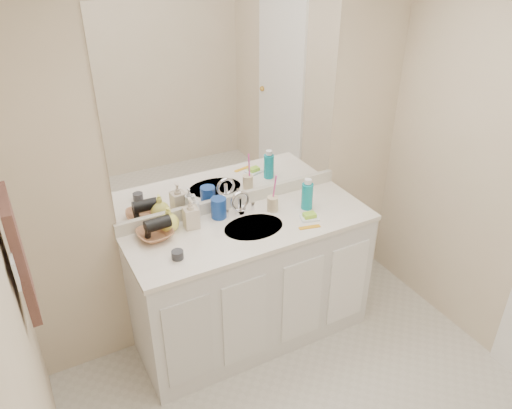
% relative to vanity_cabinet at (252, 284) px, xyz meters
% --- Properties ---
extents(wall_back, '(2.60, 0.02, 2.40)m').
position_rel_vanity_cabinet_xyz_m(wall_back, '(0.00, 0.28, 0.77)').
color(wall_back, beige).
rests_on(wall_back, floor).
extents(wall_left, '(0.02, 2.60, 2.40)m').
position_rel_vanity_cabinet_xyz_m(wall_left, '(-1.30, -1.02, 0.77)').
color(wall_left, beige).
rests_on(wall_left, floor).
extents(vanity_cabinet, '(1.50, 0.55, 0.85)m').
position_rel_vanity_cabinet_xyz_m(vanity_cabinet, '(0.00, 0.00, 0.00)').
color(vanity_cabinet, silver).
rests_on(vanity_cabinet, floor).
extents(countertop, '(1.52, 0.57, 0.03)m').
position_rel_vanity_cabinet_xyz_m(countertop, '(0.00, 0.00, 0.44)').
color(countertop, white).
rests_on(countertop, vanity_cabinet).
extents(backsplash, '(1.52, 0.03, 0.08)m').
position_rel_vanity_cabinet_xyz_m(backsplash, '(0.00, 0.26, 0.50)').
color(backsplash, silver).
rests_on(backsplash, countertop).
extents(sink_basin, '(0.37, 0.37, 0.02)m').
position_rel_vanity_cabinet_xyz_m(sink_basin, '(0.00, -0.02, 0.44)').
color(sink_basin, beige).
rests_on(sink_basin, countertop).
extents(faucet, '(0.02, 0.02, 0.11)m').
position_rel_vanity_cabinet_xyz_m(faucet, '(0.00, 0.16, 0.51)').
color(faucet, silver).
rests_on(faucet, countertop).
extents(mirror, '(1.48, 0.01, 1.20)m').
position_rel_vanity_cabinet_xyz_m(mirror, '(0.00, 0.27, 1.14)').
color(mirror, white).
rests_on(mirror, wall_back).
extents(blue_mug, '(0.11, 0.11, 0.13)m').
position_rel_vanity_cabinet_xyz_m(blue_mug, '(-0.14, 0.18, 0.52)').
color(blue_mug, navy).
rests_on(blue_mug, countertop).
extents(tan_cup, '(0.09, 0.09, 0.09)m').
position_rel_vanity_cabinet_xyz_m(tan_cup, '(0.20, 0.09, 0.50)').
color(tan_cup, beige).
rests_on(tan_cup, countertop).
extents(toothbrush, '(0.02, 0.04, 0.20)m').
position_rel_vanity_cabinet_xyz_m(toothbrush, '(0.21, 0.09, 0.60)').
color(toothbrush, '#FC42AD').
rests_on(toothbrush, tan_cup).
extents(mouthwash_bottle, '(0.09, 0.09, 0.17)m').
position_rel_vanity_cabinet_xyz_m(mouthwash_bottle, '(0.40, 0.02, 0.54)').
color(mouthwash_bottle, '#0C8C9A').
rests_on(mouthwash_bottle, countertop).
extents(soap_dish, '(0.13, 0.12, 0.01)m').
position_rel_vanity_cabinet_xyz_m(soap_dish, '(0.35, -0.10, 0.46)').
color(soap_dish, white).
rests_on(soap_dish, countertop).
extents(green_soap, '(0.08, 0.06, 0.03)m').
position_rel_vanity_cabinet_xyz_m(green_soap, '(0.35, -0.10, 0.48)').
color(green_soap, '#A1E337').
rests_on(green_soap, soap_dish).
extents(orange_comb, '(0.13, 0.06, 0.01)m').
position_rel_vanity_cabinet_xyz_m(orange_comb, '(0.29, -0.19, 0.46)').
color(orange_comb, orange).
rests_on(orange_comb, countertop).
extents(dark_jar, '(0.08, 0.08, 0.05)m').
position_rel_vanity_cabinet_xyz_m(dark_jar, '(-0.51, -0.10, 0.48)').
color(dark_jar, '#2B2C31').
rests_on(dark_jar, countertop).
extents(soap_bottle_white, '(0.07, 0.07, 0.17)m').
position_rel_vanity_cabinet_xyz_m(soap_bottle_white, '(-0.28, 0.22, 0.54)').
color(soap_bottle_white, silver).
rests_on(soap_bottle_white, countertop).
extents(soap_bottle_cream, '(0.09, 0.09, 0.19)m').
position_rel_vanity_cabinet_xyz_m(soap_bottle_cream, '(-0.33, 0.16, 0.55)').
color(soap_bottle_cream, beige).
rests_on(soap_bottle_cream, countertop).
extents(soap_bottle_yellow, '(0.14, 0.14, 0.15)m').
position_rel_vanity_cabinet_xyz_m(soap_bottle_yellow, '(-0.46, 0.18, 0.53)').
color(soap_bottle_yellow, '#F9F660').
rests_on(soap_bottle_yellow, countertop).
extents(wicker_basket, '(0.22, 0.22, 0.05)m').
position_rel_vanity_cabinet_xyz_m(wicker_basket, '(-0.56, 0.14, 0.48)').
color(wicker_basket, '#9F6440').
rests_on(wicker_basket, countertop).
extents(hair_dryer, '(0.15, 0.08, 0.07)m').
position_rel_vanity_cabinet_xyz_m(hair_dryer, '(-0.54, 0.14, 0.54)').
color(hair_dryer, black).
rests_on(hair_dryer, wicker_basket).
extents(hand_towel, '(0.04, 0.32, 0.55)m').
position_rel_vanity_cabinet_xyz_m(hand_towel, '(-1.25, -0.25, 0.82)').
color(hand_towel, '#3B2420').
rests_on(hand_towel, towel_ring).
extents(switch_plate, '(0.01, 0.08, 0.13)m').
position_rel_vanity_cabinet_xyz_m(switch_plate, '(-1.27, -0.45, 0.88)').
color(switch_plate, white).
rests_on(switch_plate, wall_left).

